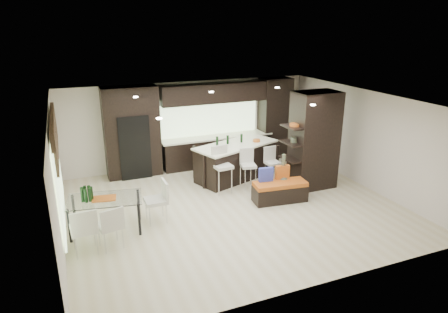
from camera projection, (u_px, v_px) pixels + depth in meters
name	position (u px, v px, depth m)	size (l,w,h in m)	color
ground	(233.00, 206.00, 10.13)	(8.00, 8.00, 0.00)	beige
back_wall	(190.00, 124.00, 12.77)	(8.00, 0.02, 2.70)	beige
left_wall	(56.00, 179.00, 8.27)	(0.02, 7.00, 2.70)	beige
right_wall	(365.00, 139.00, 11.13)	(0.02, 7.00, 2.70)	beige
ceiling	(234.00, 101.00, 9.27)	(8.00, 7.00, 0.02)	white
window_left	(58.00, 176.00, 8.46)	(0.04, 3.20, 1.90)	#B2D199
window_back	(208.00, 116.00, 12.88)	(3.40, 0.04, 1.20)	#B2D199
stone_accent	(54.00, 135.00, 8.18)	(0.08, 3.00, 0.80)	brown
ceiling_spots	(230.00, 100.00, 9.49)	(4.00, 3.00, 0.02)	white
back_cabinetry	(208.00, 125.00, 12.66)	(6.80, 0.68, 2.70)	black
refrigerator	(133.00, 146.00, 11.88)	(0.90, 0.68, 1.90)	black
partition_column	(314.00, 140.00, 10.98)	(1.20, 0.80, 2.70)	black
kitchen_island	(236.00, 161.00, 11.86)	(2.52, 1.09, 1.05)	black
stool_left	(223.00, 174.00, 10.81)	(0.46, 0.46, 1.04)	beige
stool_mid	(248.00, 173.00, 11.14)	(0.40, 0.40, 0.90)	beige
stool_right	(272.00, 169.00, 11.43)	(0.38, 0.38, 0.87)	beige
bench	(280.00, 192.00, 10.35)	(1.39, 0.53, 0.53)	black
floor_vase	(283.00, 176.00, 10.49)	(0.44, 0.44, 1.20)	#414833
dining_table	(106.00, 215.00, 8.85)	(1.60, 0.90, 0.77)	white
chair_near	(110.00, 228.00, 8.16)	(0.48, 0.48, 0.88)	beige
chair_far	(84.00, 232.00, 7.96)	(0.51, 0.51, 0.94)	beige
chair_end	(156.00, 203.00, 9.23)	(0.50, 0.50, 0.92)	beige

